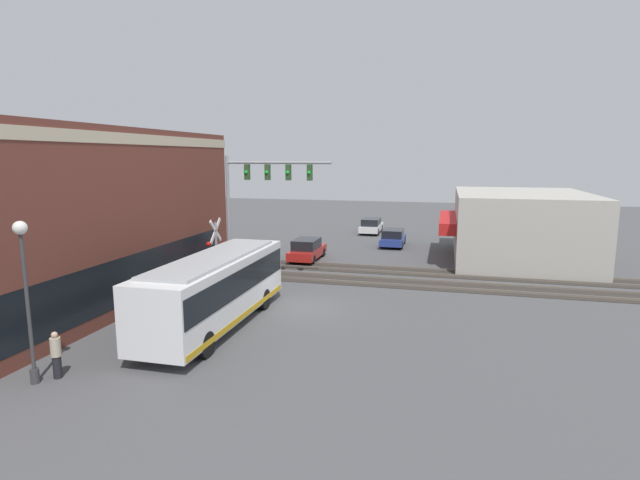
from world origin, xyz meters
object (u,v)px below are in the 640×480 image
at_px(city_bus, 215,288).
at_px(parked_car_red, 307,250).
at_px(pedestrian_by_lamp, 56,355).
at_px(parked_car_blue, 393,238).
at_px(streetlamp, 26,289).
at_px(parked_car_white, 371,226).
at_px(crossing_signal, 216,244).

bearing_deg(city_bus, parked_car_red, 0.00).
bearing_deg(pedestrian_by_lamp, parked_car_blue, -16.50).
bearing_deg(parked_car_red, parked_car_blue, -36.83).
bearing_deg(parked_car_red, streetlamp, 171.17).
relative_size(parked_car_white, pedestrian_by_lamp, 2.85).
xyz_separation_m(parked_car_red, parked_car_blue, (7.21, -5.40, -0.05)).
height_order(streetlamp, parked_car_white, streetlamp).
distance_m(parked_car_red, parked_car_white, 14.11).
bearing_deg(city_bus, parked_car_white, -5.20).
height_order(city_bus, parked_car_red, city_bus).
bearing_deg(pedestrian_by_lamp, streetlamp, 141.23).
height_order(streetlamp, parked_car_red, streetlamp).
bearing_deg(parked_car_blue, pedestrian_by_lamp, 163.50).
distance_m(parked_car_red, pedestrian_by_lamp, 20.95).
height_order(crossing_signal, parked_car_white, crossing_signal).
bearing_deg(crossing_signal, parked_car_white, -15.49).
xyz_separation_m(city_bus, parked_car_red, (14.70, 0.00, -1.02)).
bearing_deg(parked_car_blue, parked_car_red, 143.17).
distance_m(streetlamp, parked_car_blue, 29.90).
distance_m(city_bus, parked_car_red, 14.73).
bearing_deg(parked_car_white, streetlamp, 170.46).
bearing_deg(parked_car_red, parked_car_white, -10.62).
distance_m(streetlamp, pedestrian_by_lamp, 2.47).
bearing_deg(streetlamp, city_bus, -26.66).
bearing_deg(streetlamp, parked_car_red, -8.83).
bearing_deg(streetlamp, parked_car_blue, -16.99).
distance_m(crossing_signal, pedestrian_by_lamp, 13.19).
xyz_separation_m(parked_car_white, pedestrian_by_lamp, (-34.62, 5.48, 0.15)).
relative_size(city_bus, parked_car_blue, 2.34).
distance_m(crossing_signal, parked_car_white, 22.39).
relative_size(streetlamp, parked_car_red, 1.20).
relative_size(crossing_signal, parked_car_white, 0.82).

